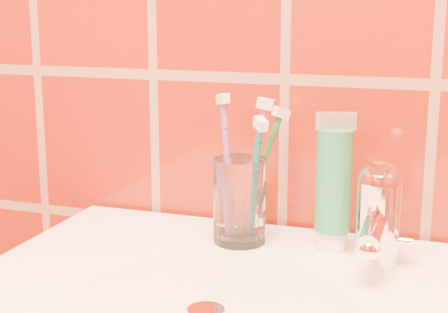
% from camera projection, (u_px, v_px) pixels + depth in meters
% --- Properties ---
extents(glass_tumbler, '(0.08, 0.08, 0.10)m').
position_uv_depth(glass_tumbler, '(240.00, 201.00, 0.83)').
color(glass_tumbler, white).
rests_on(glass_tumbler, pedestal_sink).
extents(toothpaste_tube, '(0.05, 0.04, 0.17)m').
position_uv_depth(toothpaste_tube, '(334.00, 187.00, 0.80)').
color(toothpaste_tube, white).
rests_on(toothpaste_tube, pedestal_sink).
extents(faucet, '(0.05, 0.11, 0.12)m').
position_uv_depth(faucet, '(378.00, 210.00, 0.75)').
color(faucet, white).
rests_on(faucet, pedestal_sink).
extents(toothbrush_0, '(0.10, 0.11, 0.18)m').
position_uv_depth(toothbrush_0, '(253.00, 182.00, 0.81)').
color(toothbrush_0, '#0D686E').
rests_on(toothbrush_0, glass_tumbler).
extents(toothbrush_1, '(0.09, 0.09, 0.19)m').
position_uv_depth(toothbrush_1, '(228.00, 169.00, 0.83)').
color(toothbrush_1, '#7E428E').
rests_on(toothbrush_1, glass_tumbler).
extents(toothbrush_2, '(0.14, 0.14, 0.18)m').
position_uv_depth(toothbrush_2, '(259.00, 174.00, 0.85)').
color(toothbrush_2, '#1F742F').
rests_on(toothbrush_2, glass_tumbler).
extents(toothbrush_3, '(0.06, 0.06, 0.19)m').
position_uv_depth(toothbrush_3, '(253.00, 171.00, 0.83)').
color(toothbrush_3, red).
rests_on(toothbrush_3, glass_tumbler).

